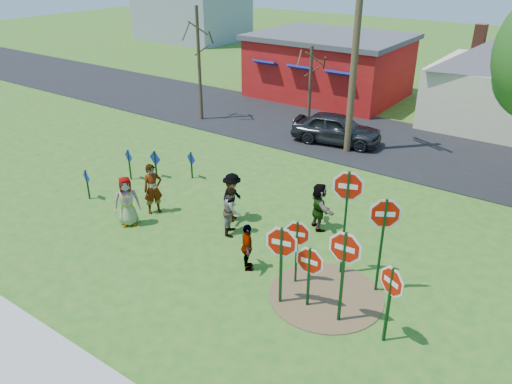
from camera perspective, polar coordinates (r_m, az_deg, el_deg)
ground at (r=17.13m, az=-3.82°, el=-4.73°), size 120.00×120.00×0.00m
sidewalk at (r=13.47m, az=-24.27°, el=-17.12°), size 22.00×1.80×0.08m
road at (r=26.19m, az=12.18°, el=5.99°), size 120.00×7.50×0.04m
dirt_patch at (r=14.40m, az=8.00°, el=-11.63°), size 3.20×3.20×0.03m
red_building at (r=33.59m, az=8.38°, el=14.14°), size 9.40×7.69×3.90m
stop_sign_a at (r=13.08m, az=2.92°, el=-6.52°), size 1.16×0.31×2.52m
stop_sign_b at (r=14.09m, az=10.38°, el=-0.58°), size 1.14×0.42×3.48m
stop_sign_c at (r=12.48m, az=10.04°, el=-7.37°), size 1.17×0.08×2.82m
stop_sign_d at (r=13.67m, az=14.43°, el=-3.40°), size 1.02×0.61×3.07m
stop_sign_e at (r=13.24m, az=6.12°, el=-8.32°), size 1.07×0.09×1.98m
stop_sign_f at (r=12.30m, az=15.18°, el=-10.46°), size 0.94×0.47×2.29m
stop_sign_g at (r=14.02m, az=4.71°, el=-5.37°), size 0.98×0.32×2.15m
blue_diamond_a at (r=20.13m, az=-18.76°, el=1.21°), size 0.60×0.18×1.23m
blue_diamond_b at (r=21.36m, az=-14.31°, el=3.47°), size 0.59×0.16×1.34m
blue_diamond_c at (r=21.34m, az=-11.44°, el=3.48°), size 0.68×0.07×1.22m
blue_diamond_d at (r=21.02m, az=-7.40°, el=3.42°), size 0.59×0.18×1.19m
person_a at (r=17.79m, az=-14.55°, el=-1.03°), size 0.99×1.05×1.81m
person_b at (r=18.38m, az=-11.70°, el=0.35°), size 0.72×0.82×1.89m
person_c at (r=16.78m, az=-2.74°, el=-2.11°), size 0.93×1.02×1.68m
person_d at (r=17.52m, az=-2.74°, el=-0.62°), size 0.91×1.28×1.80m
person_e at (r=14.92m, az=-1.02°, el=-6.34°), size 0.86×0.92×1.52m
person_f at (r=17.12m, az=7.22°, el=-1.65°), size 1.53×1.41×1.70m
suv at (r=25.06m, az=9.20°, el=7.19°), size 4.63×2.52×1.49m
utility_pole at (r=23.00m, az=11.40°, el=16.88°), size 2.29×1.13×10.02m
bare_tree_west at (r=27.90m, az=-6.60°, el=16.02°), size 1.80×1.80×6.13m
bare_tree_east at (r=27.83m, az=6.27°, el=13.33°), size 1.80×1.80×4.15m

